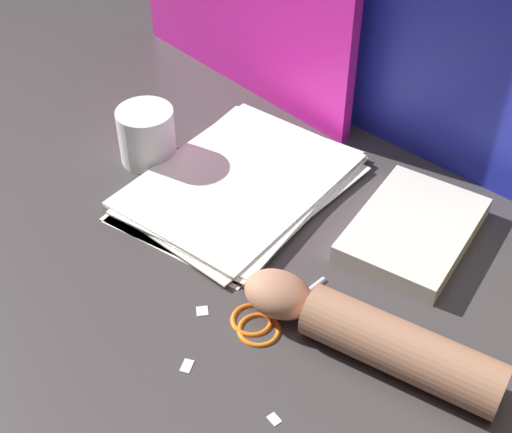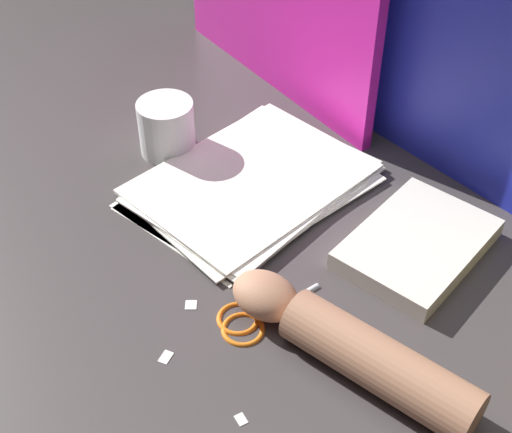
% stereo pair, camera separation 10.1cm
% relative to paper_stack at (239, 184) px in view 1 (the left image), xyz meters
% --- Properties ---
extents(ground_plane, '(6.00, 6.00, 0.00)m').
position_rel_paper_stack_xyz_m(ground_plane, '(0.12, -0.09, -0.01)').
color(ground_plane, '#3D3838').
extents(backdrop_panel_center, '(0.52, 0.08, 0.51)m').
position_rel_paper_stack_xyz_m(backdrop_panel_center, '(0.13, 0.27, 0.25)').
color(backdrop_panel_center, '#2833D1').
rests_on(backdrop_panel_center, ground_plane).
extents(paper_stack, '(0.30, 0.38, 0.02)m').
position_rel_paper_stack_xyz_m(paper_stack, '(0.00, 0.00, 0.00)').
color(paper_stack, white).
rests_on(paper_stack, ground_plane).
extents(book_closed, '(0.17, 0.23, 0.03)m').
position_rel_paper_stack_xyz_m(book_closed, '(0.28, 0.06, 0.01)').
color(book_closed, silver).
rests_on(book_closed, ground_plane).
extents(scissors, '(0.13, 0.16, 0.01)m').
position_rel_paper_stack_xyz_m(scissors, '(0.20, -0.20, -0.00)').
color(scissors, silver).
rests_on(scissors, ground_plane).
extents(hand_forearm, '(0.35, 0.10, 0.07)m').
position_rel_paper_stack_xyz_m(hand_forearm, '(0.33, -0.17, 0.03)').
color(hand_forearm, '#A87556').
rests_on(hand_forearm, ground_plane).
extents(paper_scrap_near, '(0.02, 0.02, 0.00)m').
position_rel_paper_stack_xyz_m(paper_scrap_near, '(0.16, -0.32, -0.01)').
color(paper_scrap_near, white).
rests_on(paper_scrap_near, ground_plane).
extents(paper_scrap_mid, '(0.02, 0.02, 0.00)m').
position_rel_paper_stack_xyz_m(paper_scrap_mid, '(0.29, -0.32, -0.01)').
color(paper_scrap_mid, white).
rests_on(paper_scrap_mid, ground_plane).
extents(paper_scrap_far, '(0.02, 0.02, 0.00)m').
position_rel_paper_stack_xyz_m(paper_scrap_far, '(0.11, -0.24, -0.01)').
color(paper_scrap_far, white).
rests_on(paper_scrap_far, ground_plane).
extents(mug, '(0.09, 0.09, 0.09)m').
position_rel_paper_stack_xyz_m(mug, '(-0.17, -0.02, 0.04)').
color(mug, white).
rests_on(mug, ground_plane).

